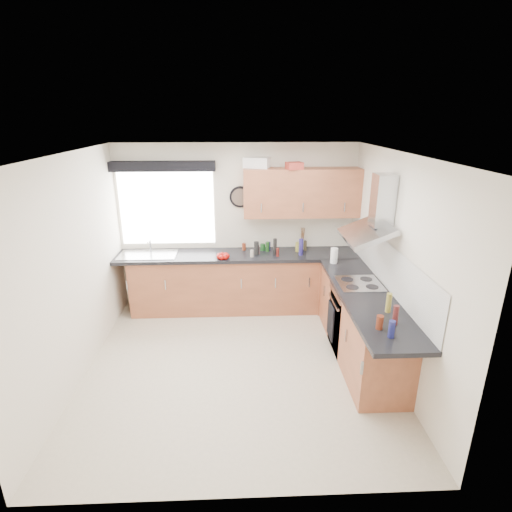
{
  "coord_description": "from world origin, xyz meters",
  "views": [
    {
      "loc": [
        0.04,
        -4.15,
        2.88
      ],
      "look_at": [
        0.25,
        0.85,
        1.1
      ],
      "focal_mm": 28.0,
      "sensor_mm": 36.0,
      "label": 1
    }
  ],
  "objects_px": {
    "oven": "(356,319)",
    "upper_cabinets": "(302,193)",
    "extractor_hood": "(374,216)",
    "washing_machine": "(194,286)"
  },
  "relations": [
    {
      "from": "extractor_hood",
      "to": "upper_cabinets",
      "type": "relative_size",
      "value": 0.46
    },
    {
      "from": "upper_cabinets",
      "to": "washing_machine",
      "type": "distance_m",
      "value": 2.15
    },
    {
      "from": "oven",
      "to": "extractor_hood",
      "type": "relative_size",
      "value": 1.09
    },
    {
      "from": "oven",
      "to": "washing_machine",
      "type": "relative_size",
      "value": 1.09
    },
    {
      "from": "oven",
      "to": "extractor_hood",
      "type": "height_order",
      "value": "extractor_hood"
    },
    {
      "from": "oven",
      "to": "washing_machine",
      "type": "bearing_deg",
      "value": 150.7
    },
    {
      "from": "oven",
      "to": "upper_cabinets",
      "type": "distance_m",
      "value": 1.99
    },
    {
      "from": "washing_machine",
      "to": "oven",
      "type": "bearing_deg",
      "value": -36.47
    },
    {
      "from": "extractor_hood",
      "to": "washing_machine",
      "type": "distance_m",
      "value": 2.93
    },
    {
      "from": "washing_machine",
      "to": "upper_cabinets",
      "type": "bearing_deg",
      "value": -3.47
    }
  ]
}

